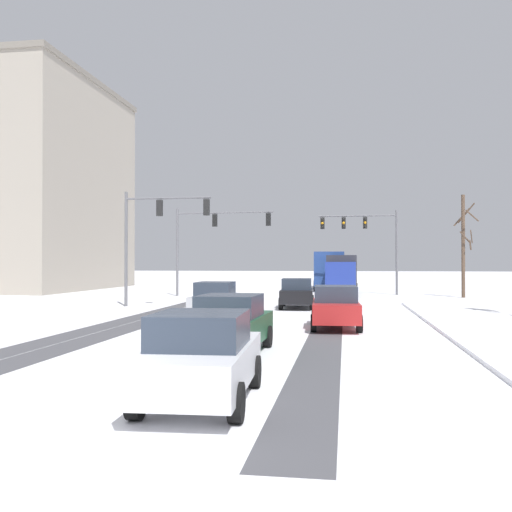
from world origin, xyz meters
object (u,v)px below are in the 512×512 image
Objects in this scene: traffic_signal_far_left at (211,232)px; car_black_lead at (297,293)px; traffic_signal_near_left at (155,225)px; car_white_fifth at (202,357)px; bus_oncoming at (330,268)px; car_silver_second at (216,300)px; box_truck_delivery at (342,274)px; car_dark_green_fourth at (231,324)px; car_red_third at (335,307)px; traffic_signal_far_right at (365,233)px; bare_tree_sidewalk_far at (464,243)px.

traffic_signal_far_left reaches higher than car_black_lead.
car_black_lead is (7.99, 0.23, -3.78)m from traffic_signal_near_left.
bus_oncoming reaches higher than car_white_fifth.
traffic_signal_near_left is at bearing 130.06° from car_silver_second.
car_silver_second is at bearing -106.70° from box_truck_delivery.
car_dark_green_fourth is at bearing -75.32° from traffic_signal_far_left.
car_red_third is 31.13m from bus_oncoming.
traffic_signal_far_right is 1.56× the size of car_white_fifth.
car_red_third is at bearing -31.43° from car_silver_second.
traffic_signal_far_right is 0.87× the size of box_truck_delivery.
car_dark_green_fourth and car_white_fifth have the same top height.
car_silver_second is at bearing -75.74° from traffic_signal_far_left.
car_black_lead is at bearing 90.16° from car_white_fifth.
car_red_third is 0.56× the size of box_truck_delivery.
box_truck_delivery is at bearing -83.11° from bus_oncoming.
car_dark_green_fourth is 29.17m from bare_tree_sidewalk_far.
box_truck_delivery reaches higher than car_dark_green_fourth.
car_black_lead is 1.00× the size of car_red_third.
car_silver_second is 6.34m from car_red_third.
car_silver_second is at bearing 102.03° from car_white_fifth.
traffic_signal_near_left is 1.57× the size of car_silver_second.
bare_tree_sidewalk_far is (18.02, 1.41, -0.83)m from traffic_signal_far_left.
traffic_signal_near_left is 16.67m from box_truck_delivery.
traffic_signal_far_left is 9.85m from traffic_signal_near_left.
car_silver_second is (3.95, -15.54, -3.88)m from traffic_signal_far_left.
car_red_third is 6.98m from car_dark_green_fourth.
car_red_third is at bearing 66.85° from car_dark_green_fourth.
car_silver_second is 28.16m from bus_oncoming.
car_white_fifth is 42.96m from bus_oncoming.
car_red_third is 22.24m from bare_tree_sidewalk_far.
traffic_signal_near_left reaches higher than car_black_lead.
traffic_signal_near_left is (-12.11, -14.01, -0.19)m from traffic_signal_far_right.
traffic_signal_far_right is at bearing 81.07° from car_dark_green_fourth.
car_red_third is 21.78m from box_truck_delivery.
box_truck_delivery is (-1.76, -1.28, -3.16)m from traffic_signal_far_right.
box_truck_delivery is (5.54, 18.46, 0.82)m from car_silver_second.
car_white_fifth is 0.56× the size of box_truck_delivery.
bus_oncoming is at bearing 88.42° from car_white_fifth.
traffic_signal_far_left is at bearing 103.17° from car_white_fifth.
bus_oncoming is (-2.88, 8.05, -2.80)m from traffic_signal_far_right.
traffic_signal_near_left is (-0.87, -9.81, -0.10)m from traffic_signal_far_left.
traffic_signal_far_right reaches higher than car_white_fifth.
bare_tree_sidewalk_far is (14.07, 16.95, 3.05)m from car_silver_second.
car_red_third is (2.24, -9.27, 0.00)m from car_black_lead.
bare_tree_sidewalk_far is at bearing 30.70° from traffic_signal_near_left.
traffic_signal_near_left is at bearing -178.32° from car_black_lead.
bare_tree_sidewalk_far reaches higher than car_red_third.
traffic_signal_far_left is 1.77× the size of car_silver_second.
bare_tree_sidewalk_far is at bearing 45.21° from car_black_lead.
car_dark_green_fourth is (7.49, -15.46, -3.78)m from traffic_signal_near_left.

